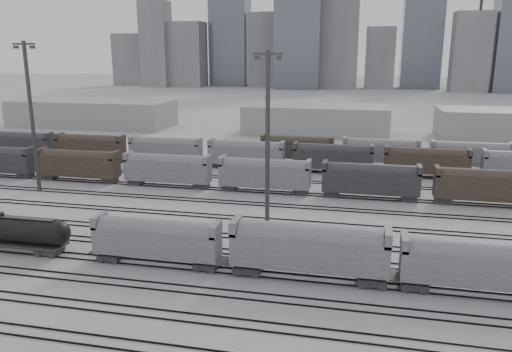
% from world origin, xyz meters
% --- Properties ---
extents(ground, '(900.00, 900.00, 0.00)m').
position_xyz_m(ground, '(0.00, 0.00, 0.00)').
color(ground, silver).
rests_on(ground, ground).
extents(tracks, '(220.00, 71.50, 0.16)m').
position_xyz_m(tracks, '(0.00, 17.50, 0.08)').
color(tracks, black).
rests_on(tracks, ground).
extents(tank_car_b, '(17.53, 2.92, 4.33)m').
position_xyz_m(tank_car_b, '(-16.85, 1.00, 2.51)').
color(tank_car_b, '#272729').
rests_on(tank_car_b, ground).
extents(hopper_car_a, '(14.03, 2.79, 5.02)m').
position_xyz_m(hopper_car_a, '(2.48, 1.00, 3.10)').
color(hopper_car_a, '#272729').
rests_on(hopper_car_a, ground).
extents(hopper_car_b, '(15.93, 3.17, 5.70)m').
position_xyz_m(hopper_car_b, '(18.93, 1.00, 3.52)').
color(hopper_car_b, '#272729').
rests_on(hopper_car_b, ground).
extents(hopper_car_c, '(14.74, 2.93, 5.27)m').
position_xyz_m(hopper_car_c, '(35.13, 1.00, 3.26)').
color(hopper_car_c, '#272729').
rests_on(hopper_car_c, ground).
extents(light_mast_b, '(3.88, 0.62, 24.26)m').
position_xyz_m(light_mast_b, '(-28.75, 24.37, 12.87)').
color(light_mast_b, '#38383B').
rests_on(light_mast_b, ground).
extents(light_mast_c, '(3.64, 0.58, 22.76)m').
position_xyz_m(light_mast_c, '(11.60, 16.17, 12.07)').
color(light_mast_c, '#38383B').
rests_on(light_mast_c, ground).
extents(bg_string_near, '(151.00, 3.00, 5.60)m').
position_xyz_m(bg_string_near, '(8.00, 32.00, 2.80)').
color(bg_string_near, gray).
rests_on(bg_string_near, ground).
extents(bg_string_mid, '(151.00, 3.00, 5.60)m').
position_xyz_m(bg_string_mid, '(18.00, 48.00, 2.80)').
color(bg_string_mid, '#272729').
rests_on(bg_string_mid, ground).
extents(bg_string_far, '(66.00, 3.00, 5.60)m').
position_xyz_m(bg_string_far, '(35.50, 56.00, 2.80)').
color(bg_string_far, '#45382C').
rests_on(bg_string_far, ground).
extents(warehouse_left, '(50.00, 18.00, 8.00)m').
position_xyz_m(warehouse_left, '(-60.00, 95.00, 4.00)').
color(warehouse_left, gray).
rests_on(warehouse_left, ground).
extents(warehouse_mid, '(40.00, 18.00, 8.00)m').
position_xyz_m(warehouse_mid, '(10.00, 95.00, 4.00)').
color(warehouse_mid, gray).
rests_on(warehouse_mid, ground).
extents(warehouse_right, '(35.00, 18.00, 8.00)m').
position_xyz_m(warehouse_right, '(60.00, 95.00, 4.00)').
color(warehouse_right, gray).
rests_on(warehouse_right, ground).
extents(skyline, '(316.00, 22.40, 95.00)m').
position_xyz_m(skyline, '(10.84, 280.00, 34.73)').
color(skyline, gray).
rests_on(skyline, ground).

